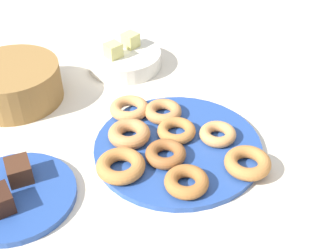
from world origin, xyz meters
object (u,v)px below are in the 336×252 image
at_px(donut_0, 129,134).
at_px(fruit_bowl, 125,60).
at_px(donut_7, 248,163).
at_px(melon_chunk_right, 131,40).
at_px(donut_5, 186,182).
at_px(donut_3, 163,112).
at_px(donut_4, 121,166).
at_px(donut_2, 166,154).
at_px(donut_plate, 178,147).
at_px(basket, 14,83).
at_px(cake_plate, 15,196).
at_px(donut_1, 218,134).
at_px(brownie_far, 19,171).
at_px(melon_chunk_left, 113,50).
at_px(donut_6, 129,109).
at_px(donut_8, 177,131).

distance_m(donut_0, fruit_bowl, 0.31).
bearing_deg(donut_7, donut_0, 117.56).
bearing_deg(melon_chunk_right, donut_5, -116.77).
xyz_separation_m(donut_0, donut_3, (0.10, 0.01, -0.00)).
bearing_deg(donut_7, donut_4, 140.04).
xyz_separation_m(donut_4, fruit_bowl, (0.25, 0.31, -0.00)).
bearing_deg(donut_2, donut_plate, 17.19).
xyz_separation_m(donut_7, basket, (-0.21, 0.52, 0.02)).
relative_size(donut_2, cake_plate, 0.36).
distance_m(donut_1, brownie_far, 0.39).
bearing_deg(melon_chunk_right, fruit_bowl, -156.80).
height_order(cake_plate, basket, basket).
bearing_deg(melon_chunk_left, donut_5, -110.17).
bearing_deg(melon_chunk_left, donut_7, -94.48).
relative_size(donut_plate, donut_5, 4.16).
xyz_separation_m(donut_1, basket, (-0.23, 0.42, 0.02)).
bearing_deg(melon_chunk_left, brownie_far, -150.89).
relative_size(donut_4, donut_7, 1.04).
distance_m(donut_plate, donut_5, 0.12).
distance_m(donut_2, cake_plate, 0.28).
bearing_deg(brownie_far, donut_6, 5.21).
relative_size(donut_plate, donut_2, 4.26).
bearing_deg(fruit_bowl, donut_1, -97.24).
relative_size(cake_plate, fruit_bowl, 1.18).
bearing_deg(donut_3, brownie_far, 174.23).
relative_size(donut_2, donut_3, 0.98).
xyz_separation_m(donut_0, donut_6, (0.06, 0.07, -0.00)).
bearing_deg(donut_6, cake_plate, -170.15).
bearing_deg(donut_plate, fruit_bowl, 69.95).
bearing_deg(donut_5, donut_2, 74.60).
bearing_deg(donut_2, donut_7, -51.58).
relative_size(donut_3, melon_chunk_right, 2.24).
height_order(donut_3, melon_chunk_right, melon_chunk_right).
height_order(donut_3, brownie_far, brownie_far).
height_order(donut_plate, melon_chunk_right, melon_chunk_right).
bearing_deg(cake_plate, donut_1, -19.72).
bearing_deg(donut_plate, donut_7, -69.53).
height_order(donut_4, brownie_far, brownie_far).
xyz_separation_m(donut_0, basket, (-0.10, 0.30, 0.02)).
distance_m(donut_8, basket, 0.40).
height_order(donut_5, donut_8, donut_5).
distance_m(donut_3, donut_4, 0.19).
xyz_separation_m(donut_0, donut_2, (0.02, -0.09, -0.00)).
bearing_deg(melon_chunk_right, donut_4, -130.96).
bearing_deg(donut_3, fruit_bowl, 71.65).
bearing_deg(donut_6, donut_2, -103.74).
relative_size(donut_3, cake_plate, 0.37).
bearing_deg(brownie_far, donut_0, -11.69).
bearing_deg(melon_chunk_left, melon_chunk_right, 12.09).
bearing_deg(brownie_far, fruit_bowl, 27.09).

